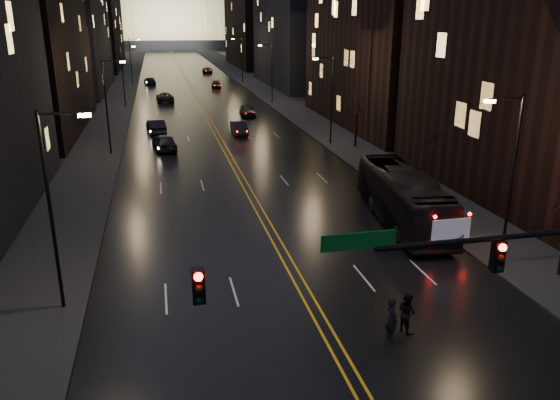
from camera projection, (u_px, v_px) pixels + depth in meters
road at (182, 71)px, 138.00m from camera, size 20.00×320.00×0.02m
sidewalk_left at (124, 72)px, 135.11m from camera, size 8.00×320.00×0.16m
sidewalk_right at (236, 70)px, 140.86m from camera, size 8.00×320.00×0.16m
center_line at (182, 71)px, 138.00m from camera, size 0.62×320.00×0.01m
building_left_mid at (12, 4)px, 58.86m from camera, size 12.00×30.00×28.00m
building_left_far at (67, 34)px, 95.33m from camera, size 12.00×34.00×20.00m
building_left_dist at (94, 21)px, 139.18m from camera, size 12.00×40.00×24.00m
building_right_mid at (300, 16)px, 103.01m from camera, size 12.00×34.00×26.00m
building_right_dist at (256, 25)px, 148.12m from camera, size 12.00×40.00×22.00m
capitol at (166, 8)px, 243.81m from camera, size 90.00×50.00×58.50m
streetlamp_right_near at (510, 172)px, 27.43m from camera, size 2.13×0.25×9.00m
streetlamp_left_near at (54, 202)px, 22.99m from camera, size 2.13×0.25×9.00m
streetlamp_right_mid at (330, 95)px, 55.23m from camera, size 2.13×0.25×9.00m
streetlamp_left_mid at (108, 102)px, 50.79m from camera, size 2.13×0.25×9.00m
streetlamp_right_far at (271, 70)px, 83.03m from camera, size 2.13×0.25×9.00m
streetlamp_left_far at (124, 73)px, 78.59m from camera, size 2.13×0.25×9.00m
streetlamp_right_dist at (241, 57)px, 110.83m from camera, size 2.13×0.25×9.00m
streetlamp_left_dist at (131, 59)px, 106.39m from camera, size 2.13×0.25×9.00m
tree_right_mid at (434, 135)px, 39.17m from camera, size 2.40×2.40×6.65m
tree_right_far at (357, 103)px, 54.00m from camera, size 2.40×2.40×6.65m
bus at (403, 198)px, 34.53m from camera, size 4.10×12.28×3.36m
oncoming_car_a at (165, 142)px, 54.07m from camera, size 2.60×5.09×1.66m
oncoming_car_b at (156, 127)px, 61.93m from camera, size 2.37×5.20×1.65m
oncoming_car_c at (165, 97)px, 86.20m from camera, size 2.79×5.49×1.49m
oncoming_car_d at (150, 81)px, 109.10m from camera, size 2.55×5.12×1.43m
receding_car_a at (239, 128)px, 61.67m from camera, size 1.53×4.39×1.45m
receding_car_b at (247, 110)px, 73.17m from camera, size 2.15×4.82×1.61m
receding_car_c at (216, 85)px, 103.44m from camera, size 2.20×4.60×1.29m
receding_car_d at (207, 70)px, 132.15m from camera, size 2.52×5.09×1.39m
pedestrian_a at (391, 319)px, 21.97m from camera, size 0.52×0.73×1.87m
pedestrian_b at (407, 312)px, 22.56m from camera, size 0.71×0.96×1.77m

